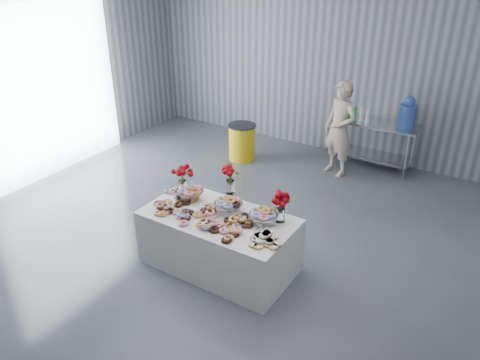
# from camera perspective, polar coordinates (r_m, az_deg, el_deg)

# --- Properties ---
(ground) EXTENTS (9.00, 9.00, 0.00)m
(ground) POSITION_cam_1_polar(r_m,az_deg,el_deg) (6.19, -4.68, -10.52)
(ground) COLOR #3C3E44
(ground) RESTS_ON ground
(room_walls) EXTENTS (8.04, 9.04, 4.02)m
(room_walls) POSITION_cam_1_polar(r_m,az_deg,el_deg) (5.26, -7.81, 14.44)
(room_walls) COLOR gray
(room_walls) RESTS_ON ground
(display_table) EXTENTS (1.91, 1.02, 0.75)m
(display_table) POSITION_cam_1_polar(r_m,az_deg,el_deg) (5.99, -2.57, -7.49)
(display_table) COLOR white
(display_table) RESTS_ON ground
(prep_table) EXTENTS (1.50, 0.60, 0.90)m
(prep_table) POSITION_cam_1_polar(r_m,az_deg,el_deg) (8.84, 16.09, 5.10)
(prep_table) COLOR silver
(prep_table) RESTS_ON ground
(donut_mounds) EXTENTS (1.81, 0.82, 0.09)m
(donut_mounds) POSITION_cam_1_polar(r_m,az_deg,el_deg) (5.72, -2.94, -4.26)
(donut_mounds) COLOR #DA8950
(donut_mounds) RESTS_ON display_table
(cake_stand_left) EXTENTS (0.36, 0.36, 0.17)m
(cake_stand_left) POSITION_cam_1_polar(r_m,az_deg,el_deg) (6.11, -6.13, -1.22)
(cake_stand_left) COLOR silver
(cake_stand_left) RESTS_ON display_table
(cake_stand_mid) EXTENTS (0.36, 0.36, 0.17)m
(cake_stand_mid) POSITION_cam_1_polar(r_m,az_deg,el_deg) (5.79, -1.43, -2.73)
(cake_stand_mid) COLOR silver
(cake_stand_mid) RESTS_ON display_table
(cake_stand_right) EXTENTS (0.36, 0.36, 0.17)m
(cake_stand_right) POSITION_cam_1_polar(r_m,az_deg,el_deg) (5.57, 2.87, -4.09)
(cake_stand_right) COLOR silver
(cake_stand_right) RESTS_ON display_table
(danish_pile) EXTENTS (0.48, 0.48, 0.11)m
(danish_pile) POSITION_cam_1_polar(r_m,az_deg,el_deg) (5.31, 3.12, -6.88)
(danish_pile) COLOR silver
(danish_pile) RESTS_ON display_table
(bouquet_left) EXTENTS (0.26, 0.26, 0.42)m
(bouquet_left) POSITION_cam_1_polar(r_m,az_deg,el_deg) (6.22, -7.09, 0.89)
(bouquet_left) COLOR white
(bouquet_left) RESTS_ON display_table
(bouquet_right) EXTENTS (0.26, 0.26, 0.42)m
(bouquet_right) POSITION_cam_1_polar(r_m,az_deg,el_deg) (5.54, 5.03, -2.45)
(bouquet_right) COLOR white
(bouquet_right) RESTS_ON display_table
(bouquet_center) EXTENTS (0.26, 0.26, 0.57)m
(bouquet_center) POSITION_cam_1_polar(r_m,az_deg,el_deg) (5.88, -1.19, 0.37)
(bouquet_center) COLOR silver
(bouquet_center) RESTS_ON display_table
(water_jug) EXTENTS (0.28, 0.28, 0.55)m
(water_jug) POSITION_cam_1_polar(r_m,az_deg,el_deg) (8.56, 19.74, 7.65)
(water_jug) COLOR blue
(water_jug) RESTS_ON prep_table
(drink_bottles) EXTENTS (0.54, 0.08, 0.27)m
(drink_bottles) POSITION_cam_1_polar(r_m,az_deg,el_deg) (8.70, 14.22, 7.90)
(drink_bottles) COLOR #268C33
(drink_bottles) RESTS_ON prep_table
(person) EXTENTS (0.73, 0.61, 1.69)m
(person) POSITION_cam_1_polar(r_m,az_deg,el_deg) (8.40, 12.05, 6.09)
(person) COLOR #CC8C93
(person) RESTS_ON ground
(trash_barrel) EXTENTS (0.54, 0.54, 0.69)m
(trash_barrel) POSITION_cam_1_polar(r_m,az_deg,el_deg) (8.99, 0.23, 4.67)
(trash_barrel) COLOR gold
(trash_barrel) RESTS_ON ground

